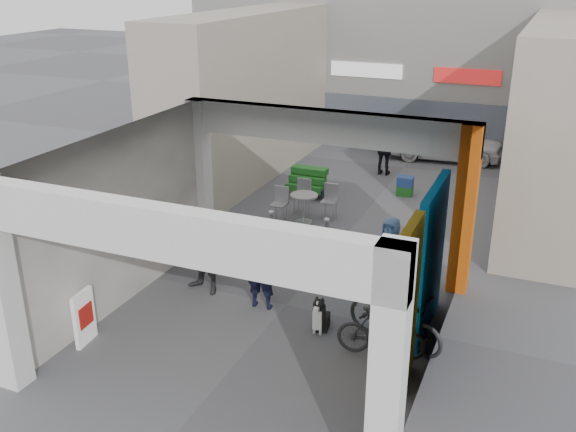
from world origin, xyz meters
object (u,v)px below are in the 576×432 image
at_px(man_with_dog, 261,268).
at_px(man_elderly, 390,251).
at_px(bicycle_front, 395,318).
at_px(produce_stand, 308,185).
at_px(border_collie, 320,317).
at_px(cafe_set, 304,206).
at_px(white_van, 444,140).
at_px(man_crates, 385,149).
at_px(man_back_turned, 204,252).
at_px(bicycle_rear, 381,333).

relative_size(man_with_dog, man_elderly, 1.15).
distance_m(man_with_dog, bicycle_front, 2.76).
bearing_deg(produce_stand, border_collie, -81.64).
relative_size(cafe_set, bicycle_front, 0.79).
height_order(border_collie, bicycle_front, bicycle_front).
bearing_deg(white_van, man_crates, 144.72).
distance_m(man_back_turned, bicycle_rear, 4.05).
xyz_separation_m(man_with_dog, bicycle_rear, (2.60, -0.76, -0.39)).
relative_size(produce_stand, man_crates, 0.75).
height_order(produce_stand, man_back_turned, man_back_turned).
bearing_deg(man_crates, border_collie, 100.35).
xyz_separation_m(man_back_turned, man_elderly, (3.36, 1.86, -0.16)).
height_order(cafe_set, white_van, white_van).
xyz_separation_m(man_elderly, bicycle_front, (0.69, -2.25, -0.24)).
distance_m(cafe_set, man_elderly, 4.12).
height_order(produce_stand, man_elderly, man_elderly).
xyz_separation_m(man_with_dog, bicycle_front, (2.72, -0.27, -0.35)).
height_order(man_crates, white_van, man_crates).
relative_size(man_with_dog, white_van, 0.43).
distance_m(border_collie, man_crates, 9.74).
distance_m(man_crates, white_van, 2.87).
bearing_deg(man_back_turned, produce_stand, 105.52).
height_order(cafe_set, man_crates, man_crates).
bearing_deg(man_crates, white_van, -117.29).
bearing_deg(border_collie, man_elderly, 64.46).
height_order(man_elderly, man_crates, man_crates).
xyz_separation_m(man_crates, white_van, (1.42, 2.49, -0.16)).
bearing_deg(man_elderly, white_van, 106.07).
distance_m(man_back_turned, man_crates, 9.22).
bearing_deg(man_back_turned, man_crates, 95.55).
distance_m(border_collie, man_elderly, 2.49).
bearing_deg(white_van, man_with_dog, 167.43).
bearing_deg(border_collie, man_with_dog, 154.76).
height_order(man_elderly, bicycle_front, man_elderly).
distance_m(border_collie, man_back_turned, 2.80).
relative_size(produce_stand, bicycle_front, 0.65).
bearing_deg(man_elderly, man_with_dog, -123.27).
height_order(man_back_turned, bicycle_front, man_back_turned).
xyz_separation_m(produce_stand, bicycle_rear, (4.11, -7.15, 0.13)).
xyz_separation_m(bicycle_rear, white_van, (-1.18, 12.50, 0.21)).
relative_size(man_elderly, bicycle_front, 0.77).
height_order(border_collie, man_with_dog, man_with_dog).
relative_size(man_back_turned, bicycle_front, 0.94).
bearing_deg(man_elderly, bicycle_front, -60.54).
xyz_separation_m(produce_stand, man_elderly, (3.54, -4.41, 0.41)).
bearing_deg(white_van, bicycle_rear, 179.73).
distance_m(man_with_dog, white_van, 11.83).
distance_m(cafe_set, man_back_turned, 4.68).
bearing_deg(produce_stand, man_with_dog, -91.33).
height_order(man_with_dog, man_back_turned, man_back_turned).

